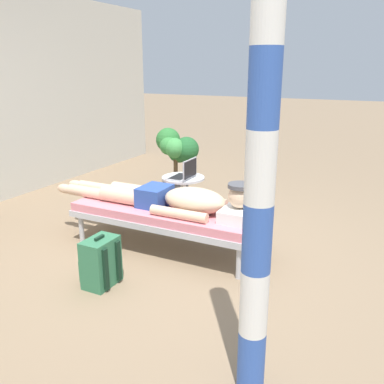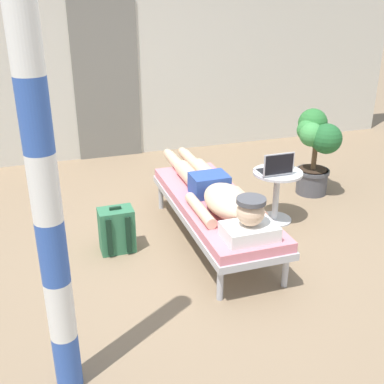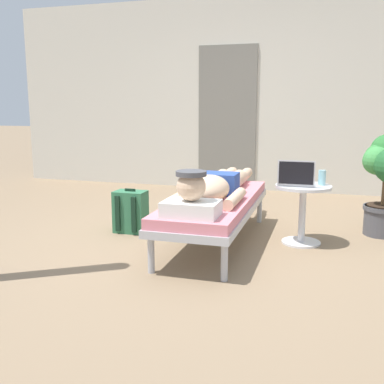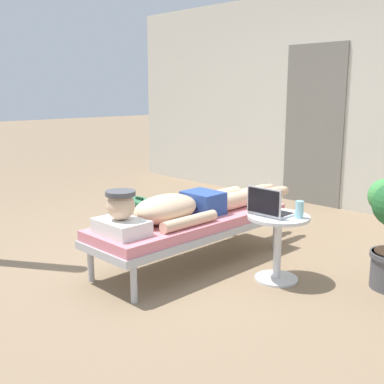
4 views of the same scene
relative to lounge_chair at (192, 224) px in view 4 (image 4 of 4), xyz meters
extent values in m
plane|color=#8C7256|center=(-0.12, -0.13, -0.35)|extent=(40.00, 40.00, 0.00)
cube|color=beige|center=(0.00, 2.79, 1.00)|extent=(7.60, 0.20, 2.70)
cube|color=slate|center=(-0.48, 2.68, 0.67)|extent=(0.84, 0.03, 2.04)
cylinder|color=#B7B7BC|center=(-0.27, 0.84, -0.21)|extent=(0.05, 0.05, 0.28)
cylinder|color=#B7B7BC|center=(0.27, 0.84, -0.21)|extent=(0.05, 0.05, 0.28)
cylinder|color=#B7B7BC|center=(-0.27, -0.84, -0.21)|extent=(0.05, 0.05, 0.28)
cylinder|color=#B7B7BC|center=(0.27, -0.84, -0.21)|extent=(0.05, 0.05, 0.28)
cube|color=#B7B7BC|center=(0.00, 0.00, -0.04)|extent=(0.64, 1.89, 0.06)
cube|color=pink|center=(0.00, 0.00, 0.03)|extent=(0.62, 1.85, 0.08)
cube|color=white|center=(0.00, -0.74, 0.13)|extent=(0.40, 0.28, 0.11)
sphere|color=beige|center=(0.00, -0.74, 0.29)|extent=(0.21, 0.21, 0.21)
cylinder|color=#4C4C51|center=(0.00, -0.74, 0.38)|extent=(0.22, 0.22, 0.03)
ellipsoid|color=beige|center=(0.00, -0.30, 0.19)|extent=(0.35, 0.60, 0.23)
cylinder|color=beige|center=(-0.22, -0.25, 0.12)|extent=(0.09, 0.55, 0.09)
cylinder|color=beige|center=(0.22, -0.25, 0.12)|extent=(0.09, 0.55, 0.09)
cube|color=#2D4C9E|center=(0.00, 0.13, 0.17)|extent=(0.33, 0.26, 0.19)
cylinder|color=beige|center=(-0.09, 0.47, 0.15)|extent=(0.15, 0.42, 0.15)
cylinder|color=beige|center=(-0.09, 0.90, 0.13)|extent=(0.11, 0.44, 0.11)
ellipsoid|color=beige|center=(-0.09, 1.19, 0.12)|extent=(0.09, 0.20, 0.10)
cylinder|color=beige|center=(0.09, 0.47, 0.15)|extent=(0.15, 0.42, 0.15)
cylinder|color=beige|center=(0.09, 0.90, 0.13)|extent=(0.11, 0.44, 0.11)
ellipsoid|color=beige|center=(0.09, 1.19, 0.12)|extent=(0.09, 0.20, 0.10)
cylinder|color=silver|center=(0.73, 0.21, -0.34)|extent=(0.34, 0.34, 0.02)
cylinder|color=silver|center=(0.73, 0.21, -0.09)|extent=(0.06, 0.06, 0.48)
cylinder|color=silver|center=(0.73, 0.21, 0.17)|extent=(0.48, 0.48, 0.02)
cube|color=silver|center=(0.67, 0.21, 0.19)|extent=(0.31, 0.22, 0.02)
cube|color=black|center=(0.67, 0.22, 0.20)|extent=(0.27, 0.15, 0.00)
cube|color=silver|center=(0.67, 0.10, 0.30)|extent=(0.31, 0.01, 0.21)
cube|color=black|center=(0.67, 0.09, 0.30)|extent=(0.29, 0.00, 0.19)
cylinder|color=#99D8E5|center=(0.88, 0.26, 0.24)|extent=(0.06, 0.06, 0.13)
cube|color=#33724C|center=(-0.86, 0.12, -0.15)|extent=(0.30, 0.20, 0.40)
cube|color=#33724C|center=(-0.86, 0.24, -0.22)|extent=(0.23, 0.04, 0.18)
cube|color=black|center=(-0.95, 0.01, -0.15)|extent=(0.04, 0.02, 0.34)
cube|color=black|center=(-0.78, 0.01, -0.15)|extent=(0.04, 0.02, 0.34)
cube|color=black|center=(-0.86, 0.12, 0.07)|extent=(0.10, 0.02, 0.02)
camera|label=1|loc=(-3.27, -1.90, 1.38)|focal=39.01mm
camera|label=2|loc=(-1.41, -3.60, 1.83)|focal=44.72mm
camera|label=3|loc=(0.91, -3.76, 0.85)|focal=42.29mm
camera|label=4|loc=(2.77, -2.75, 1.12)|focal=44.47mm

